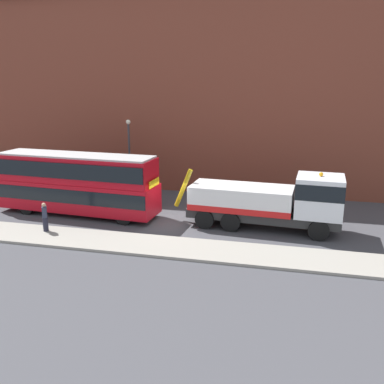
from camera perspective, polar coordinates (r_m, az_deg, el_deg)
name	(u,v)px	position (r m, az deg, el deg)	size (l,w,h in m)	color
ground_plane	(172,222)	(26.31, -2.71, -4.15)	(120.00, 120.00, 0.00)	#424247
near_kerb	(151,245)	(22.54, -5.67, -7.32)	(60.00, 2.80, 0.15)	gray
building_facade	(201,89)	(32.93, 1.19, 13.98)	(60.00, 1.50, 16.00)	brown
recovery_tow_truck	(271,201)	(24.99, 10.84, -1.20)	(10.22, 3.26, 3.67)	#2D2D2D
double_decker_bus	(77,182)	(28.32, -15.60, 1.38)	(11.16, 3.31, 4.06)	#B70C19
pedestrian_onlooker	(45,217)	(25.50, -19.62, -3.31)	(0.43, 0.48, 1.71)	#232333
street_lamp	(129,150)	(32.74, -8.64, 5.73)	(0.36, 0.36, 5.83)	#38383D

